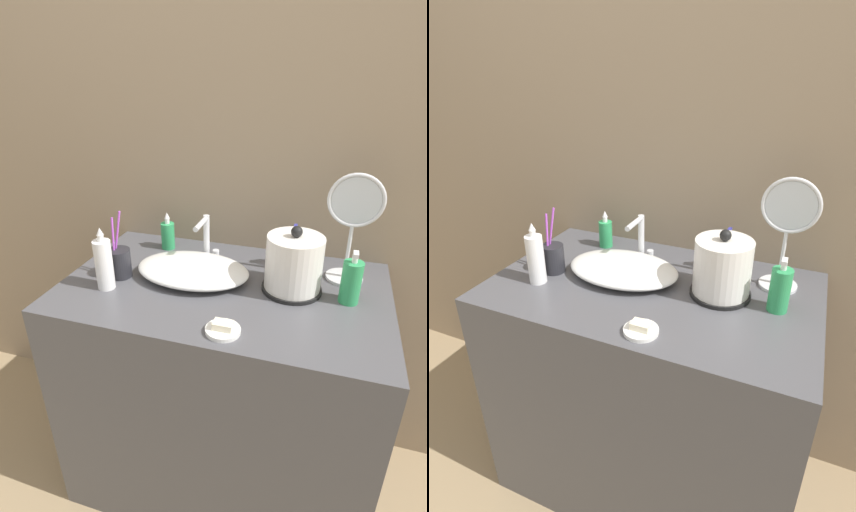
% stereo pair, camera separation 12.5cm
% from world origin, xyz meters
% --- Properties ---
extents(wall_back, '(6.00, 0.04, 2.60)m').
position_xyz_m(wall_back, '(0.00, 0.65, 1.30)').
color(wall_back, gray).
rests_on(wall_back, ground_plane).
extents(vanity_counter, '(1.03, 0.63, 0.87)m').
position_xyz_m(vanity_counter, '(0.00, 0.32, 0.43)').
color(vanity_counter, '#4C4C51').
rests_on(vanity_counter, ground_plane).
extents(sink_basin, '(0.38, 0.25, 0.06)m').
position_xyz_m(sink_basin, '(-0.11, 0.33, 0.90)').
color(sink_basin, white).
rests_on(sink_basin, vanity_counter).
extents(faucet, '(0.06, 0.13, 0.17)m').
position_xyz_m(faucet, '(-0.11, 0.47, 0.96)').
color(faucet, silver).
rests_on(faucet, vanity_counter).
extents(electric_kettle, '(0.19, 0.19, 0.22)m').
position_xyz_m(electric_kettle, '(0.21, 0.35, 0.95)').
color(electric_kettle, black).
rests_on(electric_kettle, vanity_counter).
extents(toothbrush_cup, '(0.08, 0.08, 0.22)m').
position_xyz_m(toothbrush_cup, '(-0.35, 0.27, 0.92)').
color(toothbrush_cup, '#232328').
rests_on(toothbrush_cup, vanity_counter).
extents(lotion_bottle, '(0.04, 0.04, 0.16)m').
position_xyz_m(lotion_bottle, '(0.19, 0.51, 0.93)').
color(lotion_bottle, white).
rests_on(lotion_bottle, vanity_counter).
extents(shampoo_bottle, '(0.06, 0.06, 0.20)m').
position_xyz_m(shampoo_bottle, '(-0.35, 0.19, 0.95)').
color(shampoo_bottle, white).
rests_on(shampoo_bottle, vanity_counter).
extents(mouthwash_bottle, '(0.05, 0.05, 0.15)m').
position_xyz_m(mouthwash_bottle, '(-0.28, 0.53, 0.92)').
color(mouthwash_bottle, '#2D9956').
rests_on(mouthwash_bottle, vanity_counter).
extents(hand_cream_bottle, '(0.06, 0.06, 0.17)m').
position_xyz_m(hand_cream_bottle, '(0.38, 0.33, 0.94)').
color(hand_cream_bottle, '#2D9956').
rests_on(hand_cream_bottle, vanity_counter).
extents(soap_dish, '(0.10, 0.10, 0.03)m').
position_xyz_m(soap_dish, '(0.07, 0.08, 0.88)').
color(soap_dish, white).
rests_on(soap_dish, vanity_counter).
extents(vanity_mirror, '(0.17, 0.12, 0.36)m').
position_xyz_m(vanity_mirror, '(0.37, 0.48, 1.07)').
color(vanity_mirror, silver).
rests_on(vanity_mirror, vanity_counter).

